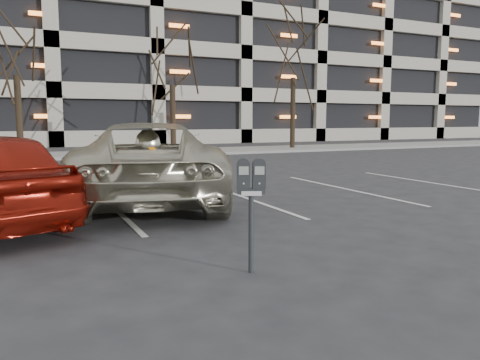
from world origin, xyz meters
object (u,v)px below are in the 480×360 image
object	(u,v)px
suv_silver	(149,162)
parking_meter	(251,187)
tree_c	(172,43)
tree_b	(13,23)
tree_d	(294,33)

from	to	relation	value
suv_silver	parking_meter	bearing A→B (deg)	102.74
parking_meter	tree_c	bearing A→B (deg)	97.48
parking_meter	suv_silver	xyz separation A→B (m)	(0.12, 5.05, -0.14)
tree_b	tree_c	distance (m)	7.01
tree_d	parking_meter	bearing A→B (deg)	-122.54
tree_b	suv_silver	distance (m)	14.40
tree_b	suv_silver	size ratio (longest dim) A/B	1.26
tree_b	parking_meter	size ratio (longest dim) A/B	6.42
tree_c	suv_silver	world-z (taller)	tree_c
tree_d	tree_b	bearing A→B (deg)	180.00
tree_b	tree_c	xyz separation A→B (m)	(7.00, 0.00, -0.35)
tree_b	tree_d	size ratio (longest dim) A/B	0.90
parking_meter	suv_silver	size ratio (longest dim) A/B	0.20
tree_c	suv_silver	distance (m)	14.81
tree_b	parking_meter	world-z (taller)	tree_b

